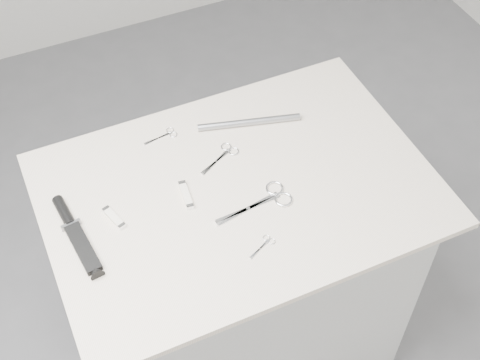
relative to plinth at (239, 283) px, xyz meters
name	(u,v)px	position (x,y,z in m)	size (l,w,h in m)	color
ground	(239,349)	(0.00, 0.00, -0.46)	(4.00, 4.00, 0.01)	slate
plinth	(239,283)	(0.00, 0.00, 0.00)	(0.90, 0.60, 0.90)	#AFB0AD
display_board	(238,190)	(0.00, 0.00, 0.46)	(1.00, 0.70, 0.02)	beige
large_shears	(268,199)	(0.05, -0.07, 0.47)	(0.21, 0.09, 0.01)	white
embroidery_scissors_a	(224,154)	(0.01, 0.12, 0.47)	(0.13, 0.09, 0.00)	white
embroidery_scissors_b	(165,135)	(-0.11, 0.25, 0.47)	(0.10, 0.04, 0.00)	white
tiny_scissors	(264,245)	(-0.02, -0.19, 0.47)	(0.08, 0.05, 0.00)	white
sheathed_knife	(74,231)	(-0.42, 0.03, 0.48)	(0.07, 0.25, 0.03)	black
pocket_knife_a	(114,218)	(-0.32, 0.03, 0.47)	(0.04, 0.08, 0.01)	white
pocket_knife_b	(186,195)	(-0.13, 0.03, 0.48)	(0.03, 0.09, 0.01)	white
metal_rail	(249,122)	(0.12, 0.20, 0.48)	(0.02, 0.02, 0.29)	gray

